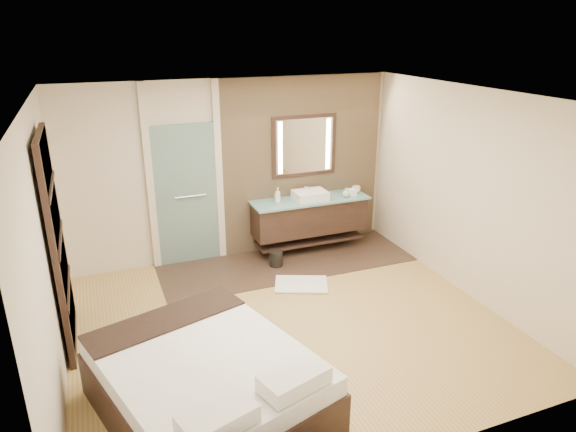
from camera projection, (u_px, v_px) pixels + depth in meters
name	position (u px, v px, depth m)	size (l,w,h in m)	color
floor	(289.00, 324.00, 6.21)	(5.00, 5.00, 0.00)	#A28144
tile_strip	(287.00, 262.00, 7.81)	(3.80, 1.30, 0.01)	#33271C
stone_wall	(303.00, 164.00, 8.04)	(2.60, 0.08, 2.70)	#A3815D
vanity	(309.00, 216.00, 8.06)	(1.85, 0.55, 0.88)	black
mirror_unit	(304.00, 146.00, 7.89)	(1.06, 0.04, 0.96)	black
frosted_door	(186.00, 190.00, 7.47)	(1.10, 0.12, 2.70)	#9DC7C1
shoji_partition	(58.00, 243.00, 5.48)	(0.06, 1.20, 2.40)	black
bed	(207.00, 385.00, 4.65)	(2.17, 2.44, 0.79)	black
bath_mat	(301.00, 284.00, 7.12)	(0.72, 0.50, 0.02)	white
waste_bin	(276.00, 259.00, 7.65)	(0.19, 0.19, 0.24)	black
tissue_box	(352.00, 192.00, 8.10)	(0.12, 0.12, 0.10)	white
soap_bottle_a	(278.00, 195.00, 7.75)	(0.09, 0.09, 0.23)	white
soap_bottle_b	(277.00, 197.00, 7.81)	(0.07, 0.07, 0.16)	#B2B2B2
soap_bottle_c	(346.00, 192.00, 8.02)	(0.11, 0.11, 0.15)	#A8D3CB
cup	(356.00, 189.00, 8.23)	(0.14, 0.14, 0.11)	silver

